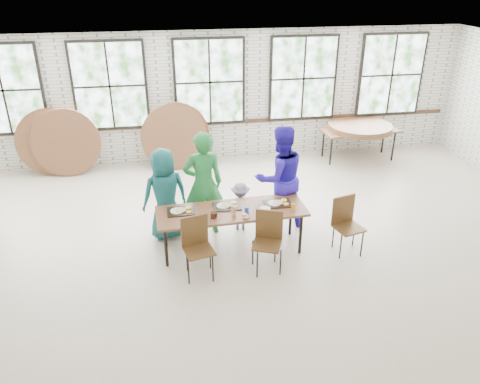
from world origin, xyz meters
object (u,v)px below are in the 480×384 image
object	(u,v)px
dining_table	(232,213)
chair_near_left	(197,242)
chair_near_right	(268,236)
storage_table	(359,132)

from	to	relation	value
dining_table	chair_near_left	bearing A→B (deg)	-140.28
dining_table	chair_near_left	size ratio (longest dim) A/B	2.56
chair_near_left	chair_near_right	world-z (taller)	same
chair_near_right	storage_table	world-z (taller)	chair_near_right
chair_near_left	storage_table	xyz separation A→B (m)	(4.25, 4.02, 0.13)
chair_near_right	storage_table	bearing A→B (deg)	73.91
chair_near_left	chair_near_right	bearing A→B (deg)	-13.68
dining_table	storage_table	xyz separation A→B (m)	(3.63, 3.46, -0.00)
chair_near_right	storage_table	xyz separation A→B (m)	(3.16, 4.03, 0.13)
storage_table	dining_table	bearing A→B (deg)	-141.49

